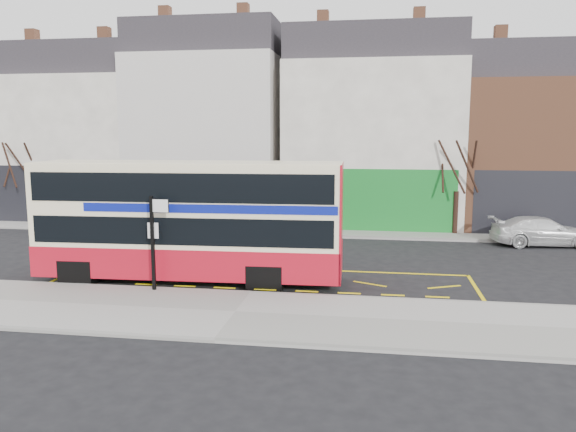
% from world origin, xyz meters
% --- Properties ---
extents(ground, '(120.00, 120.00, 0.00)m').
position_xyz_m(ground, '(0.00, 0.00, 0.00)').
color(ground, black).
rests_on(ground, ground).
extents(pavement, '(40.00, 4.00, 0.15)m').
position_xyz_m(pavement, '(0.00, -2.30, 0.07)').
color(pavement, '#9D9B95').
rests_on(pavement, ground).
extents(kerb, '(40.00, 0.15, 0.15)m').
position_xyz_m(kerb, '(0.00, -0.38, 0.07)').
color(kerb, gray).
rests_on(kerb, ground).
extents(far_pavement, '(50.00, 3.00, 0.15)m').
position_xyz_m(far_pavement, '(0.00, 11.00, 0.07)').
color(far_pavement, '#9D9B95').
rests_on(far_pavement, ground).
extents(road_markings, '(14.00, 3.40, 0.01)m').
position_xyz_m(road_markings, '(0.00, 1.60, 0.01)').
color(road_markings, yellow).
rests_on(road_markings, ground).
extents(terrace_far_left, '(8.00, 8.01, 10.80)m').
position_xyz_m(terrace_far_left, '(-13.50, 14.99, 4.82)').
color(terrace_far_left, white).
rests_on(terrace_far_left, ground).
extents(terrace_left, '(8.00, 8.01, 11.80)m').
position_xyz_m(terrace_left, '(-5.50, 14.99, 5.32)').
color(terrace_left, silver).
rests_on(terrace_left, ground).
extents(terrace_green_shop, '(9.00, 8.01, 11.30)m').
position_xyz_m(terrace_green_shop, '(3.50, 14.99, 5.07)').
color(terrace_green_shop, white).
rests_on(terrace_green_shop, ground).
extents(terrace_right, '(9.00, 8.01, 10.30)m').
position_xyz_m(terrace_right, '(12.50, 14.99, 4.57)').
color(terrace_right, '#96593C').
rests_on(terrace_right, ground).
extents(double_decker_bus, '(10.16, 2.71, 4.02)m').
position_xyz_m(double_decker_bus, '(-2.31, 0.99, 2.12)').
color(double_decker_bus, '#FBECBF').
rests_on(double_decker_bus, ground).
extents(bus_stop_post, '(0.72, 0.12, 2.92)m').
position_xyz_m(bus_stop_post, '(-2.94, -0.61, 1.91)').
color(bus_stop_post, black).
rests_on(bus_stop_post, pavement).
extents(car_silver, '(3.91, 2.26, 1.25)m').
position_xyz_m(car_silver, '(-6.03, 9.48, 0.63)').
color(car_silver, '#A1A1A5').
rests_on(car_silver, ground).
extents(car_grey, '(3.79, 1.42, 1.24)m').
position_xyz_m(car_grey, '(-1.54, 9.15, 0.62)').
color(car_grey, '#484950').
rests_on(car_grey, ground).
extents(car_white, '(4.54, 2.25, 1.27)m').
position_xyz_m(car_white, '(11.07, 9.22, 0.63)').
color(car_white, silver).
rests_on(car_white, ground).
extents(street_tree_left, '(2.63, 2.63, 5.68)m').
position_xyz_m(street_tree_left, '(-15.20, 11.16, 3.87)').
color(street_tree_left, black).
rests_on(street_tree_left, ground).
extents(street_tree_right, '(2.74, 2.74, 5.91)m').
position_xyz_m(street_tree_right, '(7.57, 10.99, 4.03)').
color(street_tree_right, black).
rests_on(street_tree_right, ground).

